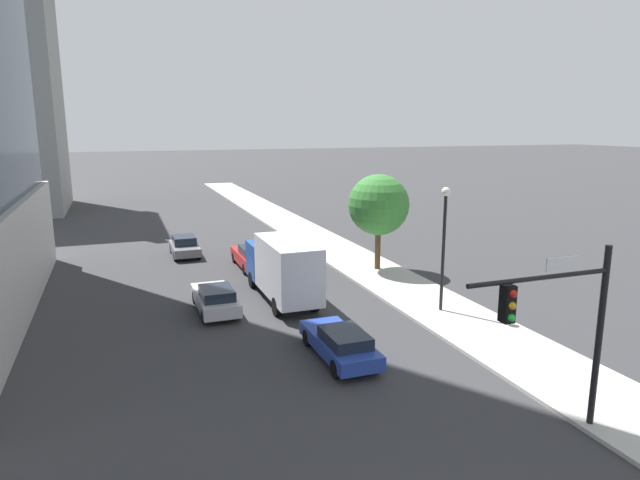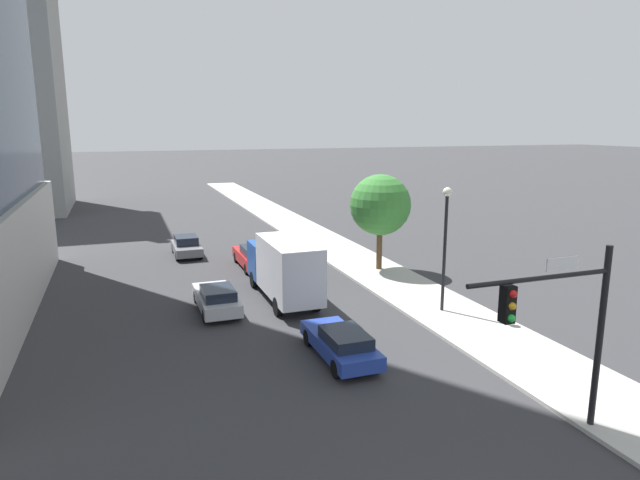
{
  "view_description": "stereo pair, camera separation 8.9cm",
  "coord_description": "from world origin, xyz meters",
  "px_view_note": "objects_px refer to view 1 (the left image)",
  "views": [
    {
      "loc": [
        -5.9,
        -6.94,
        9.18
      ],
      "look_at": [
        -0.37,
        8.04,
        5.83
      ],
      "focal_mm": 30.96,
      "sensor_mm": 36.0,
      "label": 1
    },
    {
      "loc": [
        -5.81,
        -6.97,
        9.18
      ],
      "look_at": [
        -0.37,
        8.04,
        5.83
      ],
      "focal_mm": 30.96,
      "sensor_mm": 36.0,
      "label": 2
    }
  ],
  "objects_px": {
    "car_red": "(251,257)",
    "street_tree": "(379,205)",
    "car_silver": "(215,298)",
    "box_truck": "(283,267)",
    "car_gray": "(185,246)",
    "street_lamp": "(444,231)",
    "car_blue": "(340,343)",
    "traffic_light_pole": "(560,314)"
  },
  "relations": [
    {
      "from": "traffic_light_pole",
      "to": "box_truck",
      "type": "height_order",
      "value": "traffic_light_pole"
    },
    {
      "from": "car_silver",
      "to": "box_truck",
      "type": "bearing_deg",
      "value": 7.53
    },
    {
      "from": "car_blue",
      "to": "car_silver",
      "type": "height_order",
      "value": "car_silver"
    },
    {
      "from": "street_tree",
      "to": "box_truck",
      "type": "height_order",
      "value": "street_tree"
    },
    {
      "from": "car_blue",
      "to": "car_gray",
      "type": "distance_m",
      "value": 20.57
    },
    {
      "from": "car_gray",
      "to": "traffic_light_pole",
      "type": "bearing_deg",
      "value": -75.0
    },
    {
      "from": "street_lamp",
      "to": "car_gray",
      "type": "bearing_deg",
      "value": 121.89
    },
    {
      "from": "car_gray",
      "to": "box_truck",
      "type": "distance_m",
      "value": 12.88
    },
    {
      "from": "street_lamp",
      "to": "car_blue",
      "type": "distance_m",
      "value": 8.34
    },
    {
      "from": "street_tree",
      "to": "box_truck",
      "type": "bearing_deg",
      "value": -152.71
    },
    {
      "from": "traffic_light_pole",
      "to": "car_red",
      "type": "distance_m",
      "value": 23.17
    },
    {
      "from": "car_silver",
      "to": "car_blue",
      "type": "bearing_deg",
      "value": -63.79
    },
    {
      "from": "car_gray",
      "to": "car_silver",
      "type": "xyz_separation_m",
      "value": [
        0.0,
        -12.77,
        -0.02
      ]
    },
    {
      "from": "traffic_light_pole",
      "to": "street_tree",
      "type": "bearing_deg",
      "value": 79.15
    },
    {
      "from": "car_red",
      "to": "car_silver",
      "type": "xyz_separation_m",
      "value": [
        -3.68,
        -7.82,
        -0.08
      ]
    },
    {
      "from": "street_lamp",
      "to": "street_tree",
      "type": "bearing_deg",
      "value": 85.94
    },
    {
      "from": "traffic_light_pole",
      "to": "street_tree",
      "type": "xyz_separation_m",
      "value": [
        3.66,
        19.12,
        0.36
      ]
    },
    {
      "from": "car_gray",
      "to": "car_silver",
      "type": "bearing_deg",
      "value": -90.0
    },
    {
      "from": "traffic_light_pole",
      "to": "car_blue",
      "type": "distance_m",
      "value": 8.85
    },
    {
      "from": "car_red",
      "to": "street_tree",
      "type": "bearing_deg",
      "value": -25.53
    },
    {
      "from": "car_blue",
      "to": "car_gray",
      "type": "xyz_separation_m",
      "value": [
        -3.68,
        20.24,
        0.01
      ]
    },
    {
      "from": "car_blue",
      "to": "street_lamp",
      "type": "bearing_deg",
      "value": 26.69
    },
    {
      "from": "car_silver",
      "to": "street_lamp",
      "type": "bearing_deg",
      "value": -21.16
    },
    {
      "from": "street_lamp",
      "to": "car_gray",
      "type": "xyz_separation_m",
      "value": [
        -10.47,
        16.83,
        -3.43
      ]
    },
    {
      "from": "box_truck",
      "to": "street_lamp",
      "type": "bearing_deg",
      "value": -33.75
    },
    {
      "from": "street_lamp",
      "to": "car_gray",
      "type": "height_order",
      "value": "street_lamp"
    },
    {
      "from": "traffic_light_pole",
      "to": "car_gray",
      "type": "bearing_deg",
      "value": 105.0
    },
    {
      "from": "traffic_light_pole",
      "to": "street_lamp",
      "type": "relative_size",
      "value": 0.92
    },
    {
      "from": "car_blue",
      "to": "car_gray",
      "type": "relative_size",
      "value": 1.19
    },
    {
      "from": "traffic_light_pole",
      "to": "car_blue",
      "type": "bearing_deg",
      "value": 116.82
    },
    {
      "from": "car_red",
      "to": "box_truck",
      "type": "height_order",
      "value": "box_truck"
    },
    {
      "from": "car_gray",
      "to": "street_lamp",
      "type": "bearing_deg",
      "value": -58.11
    },
    {
      "from": "street_lamp",
      "to": "car_blue",
      "type": "height_order",
      "value": "street_lamp"
    },
    {
      "from": "traffic_light_pole",
      "to": "car_gray",
      "type": "distance_m",
      "value": 28.75
    },
    {
      "from": "car_blue",
      "to": "box_truck",
      "type": "xyz_separation_m",
      "value": [
        -0.0,
        7.95,
        1.18
      ]
    },
    {
      "from": "box_truck",
      "to": "car_silver",
      "type": "bearing_deg",
      "value": -172.47
    },
    {
      "from": "traffic_light_pole",
      "to": "car_gray",
      "type": "relative_size",
      "value": 1.4
    },
    {
      "from": "car_silver",
      "to": "box_truck",
      "type": "distance_m",
      "value": 3.89
    },
    {
      "from": "car_gray",
      "to": "car_silver",
      "type": "height_order",
      "value": "car_gray"
    },
    {
      "from": "car_blue",
      "to": "car_red",
      "type": "relative_size",
      "value": 1.0
    },
    {
      "from": "traffic_light_pole",
      "to": "box_truck",
      "type": "bearing_deg",
      "value": 103.66
    },
    {
      "from": "car_red",
      "to": "street_lamp",
      "type": "bearing_deg",
      "value": -60.23
    }
  ]
}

